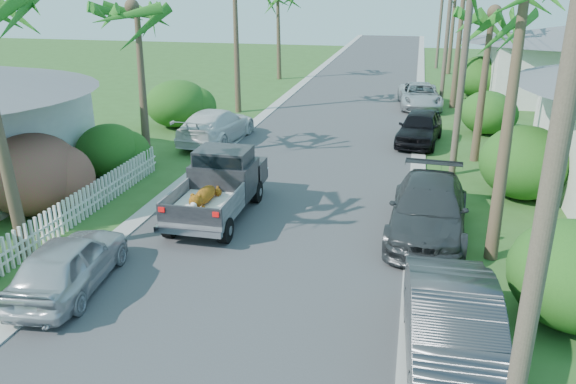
% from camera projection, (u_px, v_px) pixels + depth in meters
% --- Properties ---
extents(ground, '(120.00, 120.00, 0.00)m').
position_uv_depth(ground, '(194.00, 355.00, 11.30)').
color(ground, '#2F541F').
rests_on(ground, ground).
extents(road, '(8.00, 100.00, 0.02)m').
position_uv_depth(road, '(347.00, 106.00, 34.14)').
color(road, '#38383A').
rests_on(road, ground).
extents(curb_left, '(0.60, 100.00, 0.06)m').
position_uv_depth(curb_left, '(279.00, 103.00, 35.02)').
color(curb_left, '#A5A39E').
rests_on(curb_left, ground).
extents(curb_right, '(0.60, 100.00, 0.06)m').
position_uv_depth(curb_right, '(420.00, 109.00, 33.24)').
color(curb_right, '#A5A39E').
rests_on(curb_right, ground).
extents(pickup_truck, '(1.98, 5.12, 2.06)m').
position_uv_depth(pickup_truck, '(222.00, 182.00, 18.07)').
color(pickup_truck, black).
rests_on(pickup_truck, ground).
extents(parked_car_rn, '(1.97, 4.96, 1.61)m').
position_uv_depth(parked_car_rn, '(453.00, 332.00, 10.67)').
color(parked_car_rn, '#303336').
rests_on(parked_car_rn, ground).
extents(parked_car_rm, '(2.51, 5.54, 1.57)m').
position_uv_depth(parked_car_rm, '(428.00, 210.00, 16.46)').
color(parked_car_rm, '#2F3134').
rests_on(parked_car_rm, ground).
extents(parked_car_rf, '(2.37, 4.63, 1.51)m').
position_uv_depth(parked_car_rf, '(420.00, 128.00, 25.97)').
color(parked_car_rf, black).
rests_on(parked_car_rf, ground).
extents(parked_car_rd, '(2.83, 5.29, 1.41)m').
position_uv_depth(parked_car_rd, '(420.00, 96.00, 33.55)').
color(parked_car_rd, '#B7BABE').
rests_on(parked_car_rd, ground).
extents(parked_car_ln, '(2.10, 4.23, 1.39)m').
position_uv_depth(parked_car_ln, '(69.00, 264.00, 13.51)').
color(parked_car_ln, '#B7B9BF').
rests_on(parked_car_ln, ground).
extents(parked_car_lf, '(2.62, 5.52, 1.55)m').
position_uv_depth(parked_car_lf, '(216.00, 126.00, 26.20)').
color(parked_car_lf, silver).
rests_on(parked_car_lf, ground).
extents(palm_l_b, '(4.40, 4.40, 7.40)m').
position_uv_depth(palm_l_b, '(135.00, 8.00, 21.52)').
color(palm_l_b, brown).
rests_on(palm_l_b, ground).
extents(palm_r_b, '(4.40, 4.40, 7.20)m').
position_uv_depth(palm_r_b, '(492.00, 13.00, 21.56)').
color(palm_r_b, brown).
rests_on(palm_r_b, ground).
extents(shrub_l_b, '(3.00, 3.30, 2.60)m').
position_uv_depth(shrub_l_b, '(33.00, 174.00, 17.94)').
color(shrub_l_b, '#AE1840').
rests_on(shrub_l_b, ground).
extents(shrub_l_c, '(2.40, 2.64, 2.00)m').
position_uv_depth(shrub_l_c, '(109.00, 150.00, 21.62)').
color(shrub_l_c, '#1A4413').
rests_on(shrub_l_c, ground).
extents(shrub_l_d, '(3.20, 3.52, 2.40)m').
position_uv_depth(shrub_l_d, '(177.00, 103.00, 28.98)').
color(shrub_l_d, '#1A4413').
rests_on(shrub_l_d, ground).
extents(shrub_r_a, '(2.80, 3.08, 2.30)m').
position_uv_depth(shrub_r_a, '(575.00, 275.00, 12.06)').
color(shrub_r_a, '#1A4413').
rests_on(shrub_r_a, ground).
extents(shrub_r_b, '(3.00, 3.30, 2.50)m').
position_uv_depth(shrub_r_b, '(524.00, 162.00, 19.29)').
color(shrub_r_b, '#1A4413').
rests_on(shrub_r_b, ground).
extents(shrub_r_c, '(2.60, 2.86, 2.10)m').
position_uv_depth(shrub_r_c, '(487.00, 112.00, 27.65)').
color(shrub_r_c, '#1A4413').
rests_on(shrub_r_c, ground).
extents(shrub_r_d, '(3.20, 3.52, 2.60)m').
position_uv_depth(shrub_r_d, '(480.00, 77.00, 36.60)').
color(shrub_r_d, '#1A4413').
rests_on(shrub_r_d, ground).
extents(picket_fence, '(0.10, 11.00, 1.00)m').
position_uv_depth(picket_fence, '(77.00, 208.00, 17.39)').
color(picket_fence, white).
rests_on(picket_fence, ground).
extents(house_right_far, '(9.00, 8.00, 4.60)m').
position_uv_depth(house_right_far, '(564.00, 66.00, 35.27)').
color(house_right_far, silver).
rests_on(house_right_far, ground).
extents(utility_pole_a, '(1.60, 0.26, 9.00)m').
position_uv_depth(utility_pole_a, '(549.00, 200.00, 6.70)').
color(utility_pole_a, brown).
rests_on(utility_pole_a, ground).
extents(utility_pole_b, '(1.60, 0.26, 9.00)m').
position_uv_depth(utility_pole_b, '(465.00, 54.00, 20.41)').
color(utility_pole_b, brown).
rests_on(utility_pole_b, ground).
extents(utility_pole_c, '(1.60, 0.26, 9.00)m').
position_uv_depth(utility_pole_c, '(448.00, 26.00, 34.11)').
color(utility_pole_c, brown).
rests_on(utility_pole_c, ground).
extents(utility_pole_d, '(1.60, 0.26, 9.00)m').
position_uv_depth(utility_pole_d, '(441.00, 14.00, 47.82)').
color(utility_pole_d, brown).
rests_on(utility_pole_d, ground).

